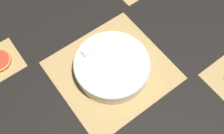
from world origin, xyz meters
TOP-DOWN VIEW (x-y plane):
  - ground_plane at (0.00, 0.00)m, footprint 6.00×6.00m
  - bamboo_mat_center at (0.00, 0.00)m, footprint 0.42×0.40m
  - fruit_salad_bowl at (-0.00, 0.00)m, footprint 0.29×0.29m

SIDE VIEW (x-z plane):
  - ground_plane at x=0.00m, z-range 0.00..0.00m
  - bamboo_mat_center at x=0.00m, z-range 0.00..0.01m
  - fruit_salad_bowl at x=0.00m, z-range 0.01..0.08m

